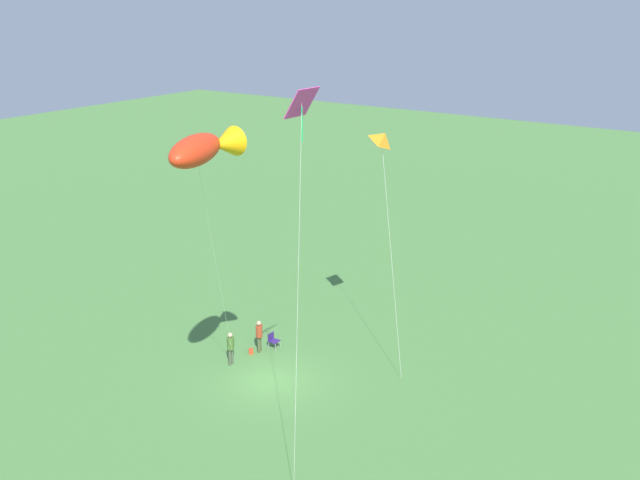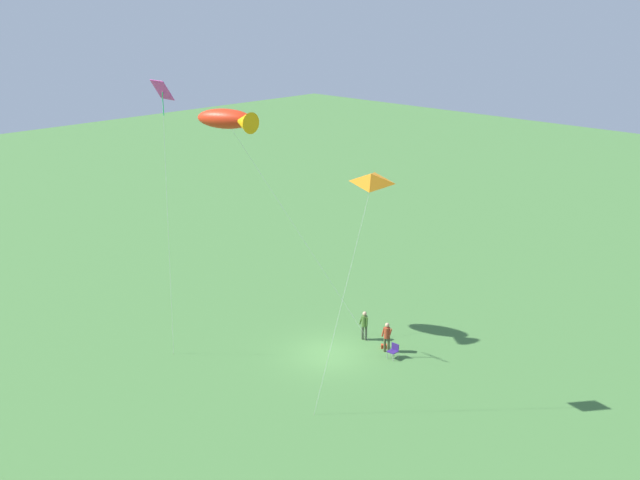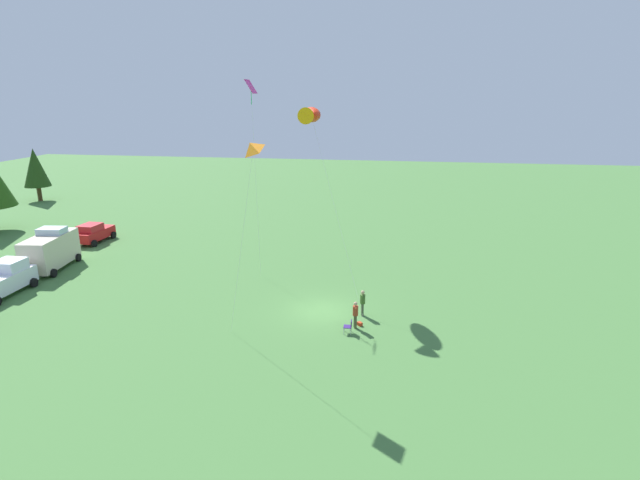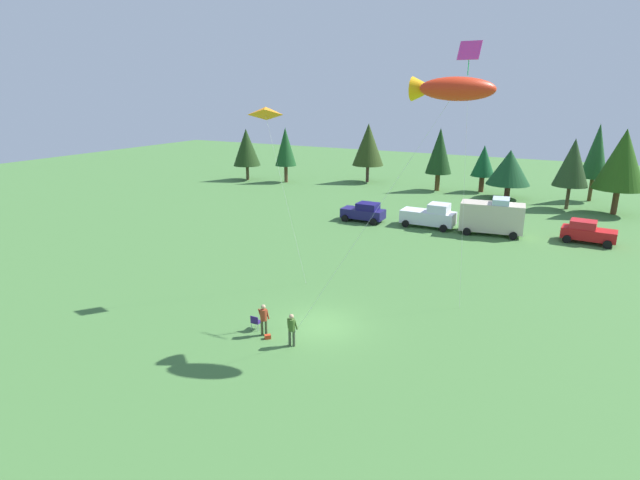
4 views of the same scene
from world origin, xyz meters
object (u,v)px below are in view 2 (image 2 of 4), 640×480
(person_kite_flyer, at_px, (364,323))
(kite_delta_orange, at_px, (371,180))
(kite_large_fish, at_px, (230,119))
(kite_diamond_rainbow, at_px, (162,98))
(person_spectator, at_px, (387,335))
(backpack_on_grass, at_px, (384,346))
(folding_chair, at_px, (394,350))

(person_kite_flyer, bearing_deg, kite_delta_orange, 30.95)
(kite_delta_orange, bearing_deg, kite_large_fish, -6.21)
(kite_diamond_rainbow, distance_m, kite_delta_orange, 11.56)
(person_spectator, xyz_separation_m, backpack_on_grass, (0.39, -0.26, -0.91))
(person_kite_flyer, xyz_separation_m, folding_chair, (-2.64, 0.60, -0.53))
(kite_delta_orange, bearing_deg, folding_chair, -64.84)
(kite_diamond_rainbow, bearing_deg, person_kite_flyer, -123.71)
(kite_diamond_rainbow, bearing_deg, backpack_on_grass, -130.17)
(kite_delta_orange, bearing_deg, backpack_on_grass, -57.98)
(folding_chair, xyz_separation_m, person_spectator, (0.74, -0.30, 0.53))
(backpack_on_grass, distance_m, kite_delta_orange, 12.94)
(person_spectator, xyz_separation_m, kite_large_fish, (7.83, 4.15, 11.46))
(folding_chair, relative_size, backpack_on_grass, 2.56)
(folding_chair, relative_size, kite_diamond_rainbow, 0.06)
(kite_delta_orange, bearing_deg, person_kite_flyer, -48.42)
(kite_large_fish, bearing_deg, kite_diamond_rainbow, 91.96)
(kite_diamond_rainbow, bearing_deg, kite_delta_orange, -164.28)
(backpack_on_grass, relative_size, kite_delta_orange, 0.03)
(backpack_on_grass, relative_size, kite_diamond_rainbow, 0.02)
(person_spectator, relative_size, kite_large_fish, 0.13)
(person_kite_flyer, height_order, backpack_on_grass, person_kite_flyer)
(backpack_on_grass, bearing_deg, folding_chair, 153.87)
(kite_large_fish, bearing_deg, folding_chair, -155.79)
(kite_large_fish, xyz_separation_m, kite_delta_orange, (-10.95, 1.19, -1.25))
(folding_chair, distance_m, kite_diamond_rainbow, 17.89)
(folding_chair, bearing_deg, backpack_on_grass, -117.39)
(kite_large_fish, distance_m, kite_diamond_rainbow, 4.51)
(backpack_on_grass, bearing_deg, person_spectator, 146.64)
(kite_delta_orange, bearing_deg, kite_diamond_rainbow, 15.72)
(folding_chair, xyz_separation_m, backpack_on_grass, (1.13, -0.56, -0.38))
(person_spectator, xyz_separation_m, kite_diamond_rainbow, (7.69, 8.38, 13.01))
(folding_chair, height_order, kite_large_fish, kite_large_fish)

